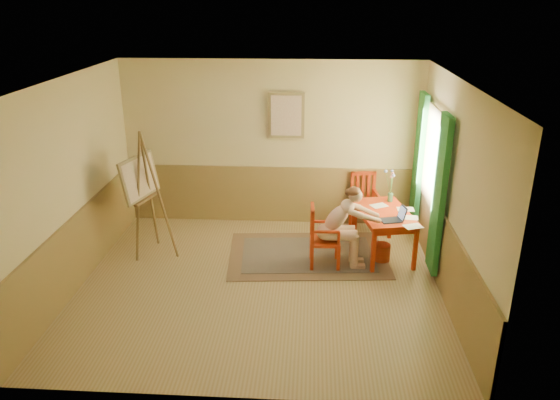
# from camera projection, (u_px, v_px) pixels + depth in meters

# --- Properties ---
(room) EXTENTS (5.04, 4.54, 2.84)m
(room) POSITION_uv_depth(u_px,v_px,m) (258.00, 190.00, 6.97)
(room) COLOR tan
(room) RESTS_ON ground
(wainscot) EXTENTS (5.00, 4.50, 1.00)m
(wainscot) POSITION_uv_depth(u_px,v_px,m) (264.00, 228.00, 8.04)
(wainscot) COLOR olive
(wainscot) RESTS_ON room
(window) EXTENTS (0.12, 2.01, 2.20)m
(window) POSITION_uv_depth(u_px,v_px,m) (430.00, 171.00, 7.88)
(window) COLOR white
(window) RESTS_ON room
(wall_portrait) EXTENTS (0.60, 0.05, 0.76)m
(wall_portrait) POSITION_uv_depth(u_px,v_px,m) (286.00, 116.00, 8.83)
(wall_portrait) COLOR olive
(wall_portrait) RESTS_ON room
(rug) EXTENTS (2.52, 1.79, 0.02)m
(rug) POSITION_uv_depth(u_px,v_px,m) (308.00, 255.00, 8.30)
(rug) COLOR #8C7251
(rug) RESTS_ON room
(table) EXTENTS (0.94, 1.32, 0.72)m
(table) POSITION_uv_depth(u_px,v_px,m) (384.00, 217.00, 8.11)
(table) COLOR red
(table) RESTS_ON room
(chair_left) EXTENTS (0.44, 0.42, 0.93)m
(chair_left) POSITION_uv_depth(u_px,v_px,m) (322.00, 237.00, 7.83)
(chair_left) COLOR red
(chair_left) RESTS_ON room
(chair_back) EXTENTS (0.48, 0.50, 0.97)m
(chair_back) POSITION_uv_depth(u_px,v_px,m) (364.00, 202.00, 9.09)
(chair_back) COLOR red
(chair_back) RESTS_ON room
(figure) EXTENTS (0.92, 0.40, 1.25)m
(figure) POSITION_uv_depth(u_px,v_px,m) (342.00, 223.00, 7.73)
(figure) COLOR beige
(figure) RESTS_ON room
(laptop) EXTENTS (0.39, 0.29, 0.21)m
(laptop) POSITION_uv_depth(u_px,v_px,m) (395.00, 218.00, 7.73)
(laptop) COLOR #1E2338
(laptop) RESTS_ON table
(papers) EXTENTS (0.70, 1.04, 0.00)m
(papers) POSITION_uv_depth(u_px,v_px,m) (401.00, 214.00, 7.95)
(papers) COLOR white
(papers) RESTS_ON table
(vase) EXTENTS (0.18, 0.27, 0.51)m
(vase) POSITION_uv_depth(u_px,v_px,m) (391.00, 187.00, 8.38)
(vase) COLOR #3F724C
(vase) RESTS_ON table
(wastebasket) EXTENTS (0.33, 0.33, 0.27)m
(wastebasket) POSITION_uv_depth(u_px,v_px,m) (382.00, 252.00, 8.09)
(wastebasket) COLOR #BA4521
(wastebasket) RESTS_ON room
(easel) EXTENTS (0.73, 0.87, 1.94)m
(easel) POSITION_uv_depth(u_px,v_px,m) (142.00, 182.00, 8.00)
(easel) COLOR brown
(easel) RESTS_ON room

